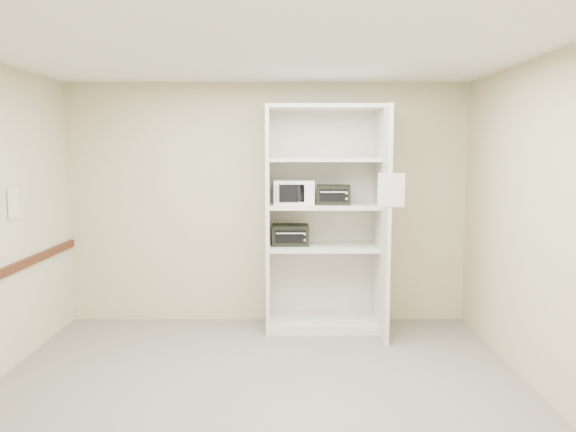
{
  "coord_description": "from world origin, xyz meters",
  "views": [
    {
      "loc": [
        0.22,
        -4.33,
        1.94
      ],
      "look_at": [
        0.23,
        1.27,
        1.29
      ],
      "focal_mm": 35.0,
      "sensor_mm": 36.0,
      "label": 1
    }
  ],
  "objects_px": {
    "shelving_unit": "(328,226)",
    "toaster_oven_upper": "(333,195)",
    "microwave": "(294,192)",
    "toaster_oven_lower": "(290,235)"
  },
  "relations": [
    {
      "from": "shelving_unit",
      "to": "microwave",
      "type": "relative_size",
      "value": 5.62
    },
    {
      "from": "toaster_oven_upper",
      "to": "toaster_oven_lower",
      "type": "bearing_deg",
      "value": 178.65
    },
    {
      "from": "shelving_unit",
      "to": "toaster_oven_lower",
      "type": "distance_m",
      "value": 0.42
    },
    {
      "from": "shelving_unit",
      "to": "microwave",
      "type": "xyz_separation_m",
      "value": [
        -0.37,
        0.02,
        0.37
      ]
    },
    {
      "from": "microwave",
      "to": "toaster_oven_upper",
      "type": "bearing_deg",
      "value": -3.12
    },
    {
      "from": "shelving_unit",
      "to": "microwave",
      "type": "height_order",
      "value": "shelving_unit"
    },
    {
      "from": "microwave",
      "to": "toaster_oven_lower",
      "type": "relative_size",
      "value": 1.09
    },
    {
      "from": "microwave",
      "to": "toaster_oven_lower",
      "type": "bearing_deg",
      "value": 150.79
    },
    {
      "from": "shelving_unit",
      "to": "toaster_oven_upper",
      "type": "height_order",
      "value": "shelving_unit"
    },
    {
      "from": "microwave",
      "to": "toaster_oven_upper",
      "type": "height_order",
      "value": "microwave"
    }
  ]
}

